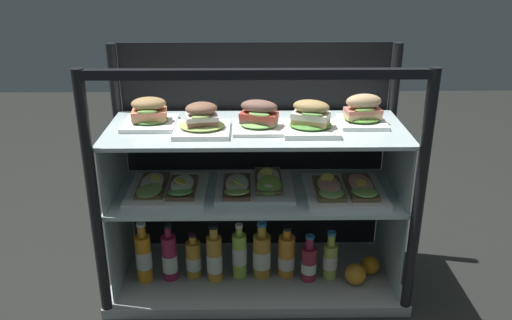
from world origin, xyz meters
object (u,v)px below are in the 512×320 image
plated_roll_sandwich_near_left_corner (259,118)px  plated_roll_sandwich_center (311,120)px  open_sandwich_tray_right_of_center (345,189)px  juice_bottle_near_post (330,259)px  juice_bottle_front_fourth (239,254)px  orange_fruit_near_left_post (370,265)px  open_sandwich_tray_left_of_center (167,188)px  juice_bottle_back_center (170,258)px  juice_bottle_back_right (144,257)px  plated_roll_sandwich_mid_left (202,122)px  orange_fruit_beside_bottles (356,274)px  juice_bottle_back_left (286,256)px  juice_bottle_front_left_end (194,259)px  juice_bottle_front_second (309,263)px  plated_roll_sandwich_near_right_corner (149,115)px  plated_roll_sandwich_left_of_center (363,113)px  juice_bottle_front_right_end (214,258)px  juice_bottle_tucked_behind (262,255)px  open_sandwich_tray_near_right_corner (254,185)px

plated_roll_sandwich_near_left_corner → plated_roll_sandwich_center: plated_roll_sandwich_center is taller
open_sandwich_tray_right_of_center → juice_bottle_near_post: 0.31m
juice_bottle_front_fourth → orange_fruit_near_left_post: 0.53m
open_sandwich_tray_left_of_center → juice_bottle_front_fourth: size_ratio=1.27×
plated_roll_sandwich_center → juice_bottle_back_center: bearing=178.8°
open_sandwich_tray_left_of_center → juice_bottle_back_right: open_sandwich_tray_left_of_center is taller
plated_roll_sandwich_mid_left → orange_fruit_beside_bottles: (0.58, -0.03, -0.62)m
plated_roll_sandwich_center → juice_bottle_back_left: bearing=157.6°
juice_bottle_back_right → orange_fruit_beside_bottles: size_ratio=3.06×
juice_bottle_front_left_end → plated_roll_sandwich_near_left_corner: bearing=-0.8°
juice_bottle_back_center → juice_bottle_front_second: juice_bottle_back_center is taller
plated_roll_sandwich_near_right_corner → plated_roll_sandwich_left_of_center: size_ratio=1.13×
plated_roll_sandwich_left_of_center → juice_bottle_back_center: size_ratio=0.70×
plated_roll_sandwich_center → juice_bottle_front_right_end: bearing=-179.8°
juice_bottle_tucked_behind → plated_roll_sandwich_near_right_corner: bearing=173.3°
juice_bottle_near_post → plated_roll_sandwich_center: bearing=-173.7°
juice_bottle_back_left → juice_bottle_front_right_end: bearing=-173.9°
plated_roll_sandwich_mid_left → juice_bottle_back_left: bearing=5.8°
juice_bottle_tucked_behind → plated_roll_sandwich_near_left_corner: bearing=-174.4°
juice_bottle_back_left → juice_bottle_near_post: 0.17m
plated_roll_sandwich_center → juice_bottle_near_post: 0.60m
juice_bottle_back_right → juice_bottle_near_post: size_ratio=1.24×
plated_roll_sandwich_near_left_corner → juice_bottle_back_center: size_ratio=0.77×
open_sandwich_tray_right_of_center → juice_bottle_front_right_end: size_ratio=1.21×
open_sandwich_tray_left_of_center → orange_fruit_beside_bottles: size_ratio=3.58×
plated_roll_sandwich_mid_left → juice_bottle_front_second: plated_roll_sandwich_mid_left is taller
plated_roll_sandwich_center → juice_bottle_front_right_end: (-0.36, -0.00, -0.57)m
juice_bottle_tucked_behind → open_sandwich_tray_right_of_center: bearing=-1.7°
plated_roll_sandwich_near_left_corner → juice_bottle_back_right: bearing=-177.2°
juice_bottle_near_post → plated_roll_sandwich_mid_left: bearing=-178.4°
juice_bottle_front_left_end → juice_bottle_front_fourth: 0.19m
juice_bottle_back_center → juice_bottle_near_post: bearing=0.0°
plated_roll_sandwich_near_right_corner → plated_roll_sandwich_near_left_corner: plated_roll_sandwich_near_left_corner is taller
open_sandwich_tray_near_right_corner → juice_bottle_tucked_behind: (0.03, -0.03, -0.29)m
juice_bottle_back_right → juice_bottle_front_fourth: size_ratio=1.08×
open_sandwich_tray_left_of_center → juice_bottle_back_right: 0.30m
juice_bottle_back_center → plated_roll_sandwich_near_left_corner: bearing=2.1°
plated_roll_sandwich_near_right_corner → juice_bottle_front_left_end: size_ratio=0.99×
plated_roll_sandwich_mid_left → open_sandwich_tray_left_of_center: bearing=164.6°
juice_bottle_tucked_behind → open_sandwich_tray_near_right_corner: bearing=131.5°
juice_bottle_front_second → juice_bottle_near_post: (0.09, 0.01, 0.01)m
juice_bottle_back_left → plated_roll_sandwich_left_of_center: bearing=9.8°
orange_fruit_beside_bottles → plated_roll_sandwich_left_of_center: bearing=88.2°
juice_bottle_front_left_end → juice_bottle_front_fourth: size_ratio=0.82×
open_sandwich_tray_near_right_corner → juice_bottle_back_center: size_ratio=1.26×
plated_roll_sandwich_mid_left → juice_bottle_back_left: 0.66m
juice_bottle_front_left_end → orange_fruit_beside_bottles: juice_bottle_front_left_end is taller
juice_bottle_back_right → plated_roll_sandwich_left_of_center: bearing=5.1°
plated_roll_sandwich_mid_left → orange_fruit_near_left_post: size_ratio=2.67×
open_sandwich_tray_right_of_center → juice_bottle_front_second: (-0.13, -0.02, -0.31)m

